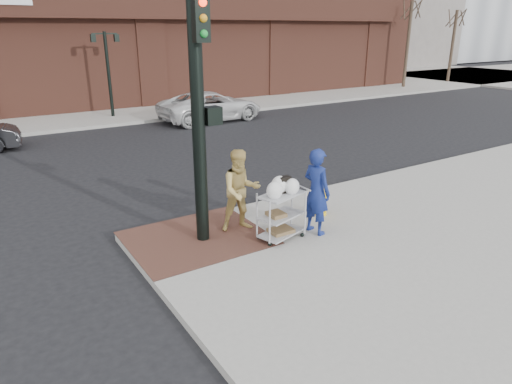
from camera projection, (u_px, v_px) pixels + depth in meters
ground at (244, 254)px, 9.19m from camera, size 220.00×220.00×0.00m
sidewalk_far at (179, 78)px, 40.87m from camera, size 65.00×36.00×0.15m
brick_curb_ramp at (197, 238)px, 9.54m from camera, size 2.80×2.40×0.01m
bare_tree_b at (458, 8)px, 35.89m from camera, size 1.80×1.80×6.70m
lamp_post at (108, 65)px, 22.00m from camera, size 1.32×0.22×4.00m
traffic_signal_pole at (199, 110)px, 8.60m from camera, size 0.61×0.51×5.00m
woman_blue at (317, 191)px, 9.52m from camera, size 0.53×0.73×1.85m
pedestrian_tan at (241, 191)px, 9.68m from camera, size 1.00×0.85×1.78m
minivan_white at (211, 106)px, 22.17m from camera, size 5.27×2.70×1.42m
utility_cart at (281, 211)px, 9.35m from camera, size 1.06×0.77×1.32m
fire_hydrant at (321, 197)px, 10.61m from camera, size 0.40×0.28×0.85m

